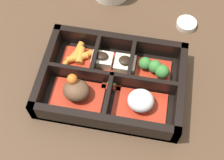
# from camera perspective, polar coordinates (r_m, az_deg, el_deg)

# --- Properties ---
(ground_plane) EXTENTS (3.00, 3.00, 0.00)m
(ground_plane) POSITION_cam_1_polar(r_m,az_deg,el_deg) (0.63, -0.00, -1.12)
(ground_plane) COLOR #4C3523
(bento_base) EXTENTS (0.28, 0.20, 0.01)m
(bento_base) POSITION_cam_1_polar(r_m,az_deg,el_deg) (0.63, -0.00, -0.90)
(bento_base) COLOR black
(bento_base) RESTS_ON ground_plane
(bento_rim) EXTENTS (0.28, 0.20, 0.05)m
(bento_rim) POSITION_cam_1_polar(r_m,az_deg,el_deg) (0.61, 0.00, 0.17)
(bento_rim) COLOR black
(bento_rim) RESTS_ON ground_plane
(bowl_rice) EXTENTS (0.10, 0.07, 0.04)m
(bowl_rice) POSITION_cam_1_polar(r_m,az_deg,el_deg) (0.59, 5.23, -4.05)
(bowl_rice) COLOR #B22D19
(bowl_rice) RESTS_ON bento_base
(bowl_stew) EXTENTS (0.10, 0.07, 0.05)m
(bowl_stew) POSITION_cam_1_polar(r_m,az_deg,el_deg) (0.60, -6.51, -2.03)
(bowl_stew) COLOR #B22D19
(bowl_stew) RESTS_ON bento_base
(bowl_greens) EXTENTS (0.07, 0.06, 0.03)m
(bowl_greens) POSITION_cam_1_polar(r_m,az_deg,el_deg) (0.63, 7.74, 2.10)
(bowl_greens) COLOR #B22D19
(bowl_greens) RESTS_ON bento_base
(bowl_tofu) EXTENTS (0.09, 0.06, 0.03)m
(bowl_tofu) POSITION_cam_1_polar(r_m,az_deg,el_deg) (0.63, 0.28, 3.30)
(bowl_tofu) COLOR #B22D19
(bowl_tofu) RESTS_ON bento_base
(bowl_carrots) EXTENTS (0.06, 0.07, 0.02)m
(bowl_carrots) POSITION_cam_1_polar(r_m,az_deg,el_deg) (0.65, -6.26, 4.23)
(bowl_carrots) COLOR #B22D19
(bowl_carrots) RESTS_ON bento_base
(bowl_pickles) EXTENTS (0.04, 0.03, 0.01)m
(bowl_pickles) POSITION_cam_1_polar(r_m,az_deg,el_deg) (0.62, 0.37, -0.19)
(bowl_pickles) COLOR #B22D19
(bowl_pickles) RESTS_ON bento_base
(sauce_dish) EXTENTS (0.05, 0.05, 0.01)m
(sauce_dish) POSITION_cam_1_polar(r_m,az_deg,el_deg) (0.74, 13.46, 9.97)
(sauce_dish) COLOR beige
(sauce_dish) RESTS_ON ground_plane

